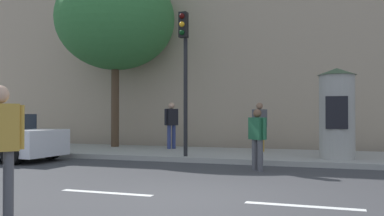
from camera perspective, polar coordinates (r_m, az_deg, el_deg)
The scene contains 10 objects.
ground_plane at distance 7.34m, azimuth 0.68°, elevation -11.90°, with size 80.00×80.00×0.00m, color #38383A.
sidewalk_curb at distance 14.08m, azimuth 9.81°, elevation -6.24°, with size 36.00×4.00×0.15m, color #9E9B93.
lane_markings at distance 7.34m, azimuth 0.68°, elevation -11.87°, with size 25.80×0.16×0.01m.
building_backdrop at distance 19.50m, azimuth 12.22°, elevation 12.66°, with size 36.00×5.00×11.89m, color tan.
traffic_light at distance 12.96m, azimuth -1.02°, elevation 6.38°, with size 0.24×0.45×4.28m.
poster_column at distance 12.91m, azimuth 18.54°, elevation -0.58°, with size 1.07×1.07×2.57m.
street_tree at distance 17.50m, azimuth -10.07°, elevation 11.37°, with size 4.63×4.63×6.93m.
pedestrian_with_backpack at distance 10.94m, azimuth 8.61°, elevation -3.51°, with size 0.49×0.46×1.54m.
pedestrian_with_bag at distance 14.67m, azimuth 8.89°, elevation -1.93°, with size 0.47×0.54×1.65m.
pedestrian_in_dark_shirt at distance 15.81m, azimuth -2.73°, elevation -1.79°, with size 0.43×0.55×1.69m.
Camera 1 is at (2.29, -6.83, 1.41)m, focal length 40.51 mm.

